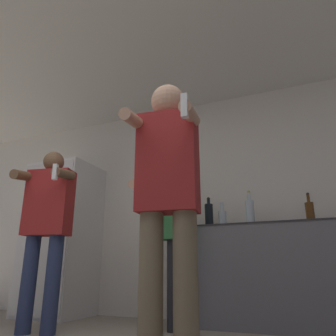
% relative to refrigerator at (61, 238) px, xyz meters
% --- Properties ---
extents(wall_back, '(7.00, 0.06, 2.55)m').
position_rel_refrigerator_xyz_m(wall_back, '(1.54, 0.37, 0.37)').
color(wall_back, silver).
rests_on(wall_back, ground_plane).
extents(ceiling_slab, '(7.00, 3.22, 0.05)m').
position_rel_refrigerator_xyz_m(ceiling_slab, '(1.54, -1.01, 1.67)').
color(ceiling_slab, silver).
rests_on(ceiling_slab, wall_back).
extents(refrigerator, '(0.75, 0.71, 1.81)m').
position_rel_refrigerator_xyz_m(refrigerator, '(0.00, 0.00, 0.00)').
color(refrigerator, white).
rests_on(refrigerator, ground_plane).
extents(counter, '(1.62, 0.53, 0.95)m').
position_rel_refrigerator_xyz_m(counter, '(2.36, 0.09, -0.43)').
color(counter, slate).
rests_on(counter, ground_plane).
extents(bottle_clear_vodka, '(0.08, 0.08, 0.29)m').
position_rel_refrigerator_xyz_m(bottle_clear_vodka, '(2.86, 0.09, 0.15)').
color(bottle_clear_vodka, '#563314').
rests_on(bottle_clear_vodka, counter).
extents(bottle_red_label, '(0.08, 0.08, 0.27)m').
position_rel_refrigerator_xyz_m(bottle_red_label, '(2.01, 0.09, 0.14)').
color(bottle_red_label, silver).
rests_on(bottle_red_label, counter).
extents(bottle_brown_liquor, '(0.08, 0.08, 0.36)m').
position_rel_refrigerator_xyz_m(bottle_brown_liquor, '(2.30, 0.09, 0.18)').
color(bottle_brown_liquor, silver).
rests_on(bottle_brown_liquor, counter).
extents(bottle_amber_bourbon, '(0.06, 0.06, 0.23)m').
position_rel_refrigerator_xyz_m(bottle_amber_bourbon, '(1.66, 0.09, 0.13)').
color(bottle_amber_bourbon, black).
rests_on(bottle_amber_bourbon, counter).
extents(bottle_green_wine, '(0.09, 0.09, 0.33)m').
position_rel_refrigerator_xyz_m(bottle_green_wine, '(1.87, 0.09, 0.18)').
color(bottle_green_wine, black).
rests_on(bottle_green_wine, counter).
extents(person_woman_foreground, '(0.47, 0.47, 1.71)m').
position_rel_refrigerator_xyz_m(person_woman_foreground, '(2.05, -1.50, 0.05)').
color(person_woman_foreground, '#75664C').
rests_on(person_woman_foreground, ground_plane).
extents(person_man_side, '(0.54, 0.50, 1.63)m').
position_rel_refrigerator_xyz_m(person_man_side, '(0.60, -0.92, 0.05)').
color(person_man_side, navy).
rests_on(person_man_side, ground_plane).
extents(person_spectator_back, '(0.43, 0.50, 1.59)m').
position_rel_refrigerator_xyz_m(person_spectator_back, '(1.54, -0.36, 0.03)').
color(person_spectator_back, black).
rests_on(person_spectator_back, ground_plane).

